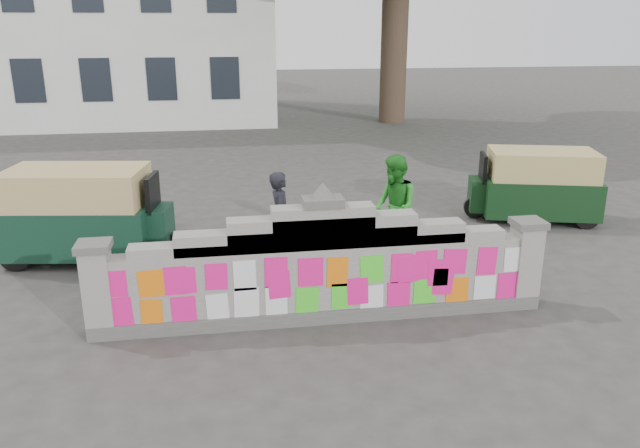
# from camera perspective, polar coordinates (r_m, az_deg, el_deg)

# --- Properties ---
(ground) EXTENTS (100.00, 100.00, 0.00)m
(ground) POSITION_cam_1_polar(r_m,az_deg,el_deg) (9.03, 0.24, -8.64)
(ground) COLOR #383533
(ground) RESTS_ON ground
(parapet_wall) EXTENTS (6.48, 0.44, 2.01)m
(parapet_wall) POSITION_cam_1_polar(r_m,az_deg,el_deg) (8.72, 0.25, -4.24)
(parapet_wall) COLOR #4C4C49
(parapet_wall) RESTS_ON ground
(building) EXTENTS (16.00, 10.00, 8.90)m
(building) POSITION_cam_1_polar(r_m,az_deg,el_deg) (30.48, -20.87, 16.76)
(building) COLOR silver
(building) RESTS_ON ground
(cyclist_bike) EXTENTS (1.74, 0.66, 0.91)m
(cyclist_bike) POSITION_cam_1_polar(r_m,az_deg,el_deg) (10.33, -3.54, -2.42)
(cyclist_bike) COLOR black
(cyclist_bike) RESTS_ON ground
(cyclist_rider) EXTENTS (0.39, 0.57, 1.53)m
(cyclist_rider) POSITION_cam_1_polar(r_m,az_deg,el_deg) (10.23, -3.57, -0.77)
(cyclist_rider) COLOR black
(cyclist_rider) RESTS_ON ground
(pedestrian) EXTENTS (0.72, 0.92, 1.86)m
(pedestrian) POSITION_cam_1_polar(r_m,az_deg,el_deg) (11.08, 6.79, 1.51)
(pedestrian) COLOR #268D26
(pedestrian) RESTS_ON ground
(rickshaw_left) EXTENTS (3.04, 1.74, 1.64)m
(rickshaw_left) POSITION_cam_1_polar(r_m,az_deg,el_deg) (11.74, -20.80, 0.96)
(rickshaw_left) COLOR #113424
(rickshaw_left) RESTS_ON ground
(rickshaw_right) EXTENTS (2.81, 1.84, 1.51)m
(rickshaw_right) POSITION_cam_1_polar(r_m,az_deg,el_deg) (14.00, 19.20, 3.45)
(rickshaw_right) COLOR black
(rickshaw_right) RESTS_ON ground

